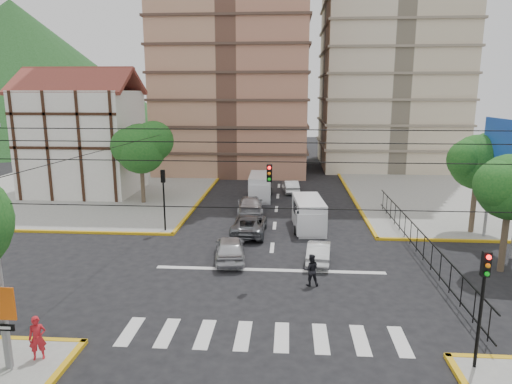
# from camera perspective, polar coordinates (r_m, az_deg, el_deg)

# --- Properties ---
(ground) EXTENTS (160.00, 160.00, 0.00)m
(ground) POSITION_cam_1_polar(r_m,az_deg,el_deg) (25.14, 1.60, -10.75)
(ground) COLOR black
(ground) RESTS_ON ground
(sidewalk_nw) EXTENTS (26.00, 26.00, 0.15)m
(sidewalk_nw) POSITION_cam_1_polar(r_m,az_deg,el_deg) (48.91, -21.38, -0.02)
(sidewalk_nw) COLOR gray
(sidewalk_nw) RESTS_ON ground
(sidewalk_ne) EXTENTS (26.00, 26.00, 0.15)m
(sidewalk_ne) POSITION_cam_1_polar(r_m,az_deg,el_deg) (48.12, 27.29, -0.76)
(sidewalk_ne) COLOR gray
(sidewalk_ne) RESTS_ON ground
(crosswalk_stripes) EXTENTS (12.00, 2.40, 0.01)m
(crosswalk_stripes) POSITION_cam_1_polar(r_m,az_deg,el_deg) (19.77, 0.80, -17.58)
(crosswalk_stripes) COLOR silver
(crosswalk_stripes) RESTS_ON ground
(stop_line) EXTENTS (13.00, 0.40, 0.01)m
(stop_line) POSITION_cam_1_polar(r_m,az_deg,el_deg) (26.24, 1.72, -9.71)
(stop_line) COLOR silver
(stop_line) RESTS_ON ground
(tudor_building) EXTENTS (10.80, 8.05, 12.23)m
(tudor_building) POSITION_cam_1_polar(r_m,az_deg,el_deg) (47.72, -20.78, 6.04)
(tudor_building) COLOR silver
(tudor_building) RESTS_ON ground
(distant_hill) EXTENTS (70.00, 70.00, 28.00)m
(distant_hill) POSITION_cam_1_polar(r_m,az_deg,el_deg) (108.69, -27.69, 13.21)
(distant_hill) COLOR #1C4517
(distant_hill) RESTS_ON ground
(park_fence) EXTENTS (0.10, 22.50, 1.66)m
(park_fence) POSITION_cam_1_polar(r_m,az_deg,el_deg) (30.39, 19.35, -7.30)
(park_fence) COLOR black
(park_fence) RESTS_ON ground
(billboard) EXTENTS (0.36, 6.20, 8.10)m
(billboard) POSITION_cam_1_polar(r_m,az_deg,el_deg) (32.30, 28.81, 3.97)
(billboard) COLOR slate
(billboard) RESTS_ON ground
(tree_park_a) EXTENTS (4.41, 3.60, 6.83)m
(tree_park_a) POSITION_cam_1_polar(r_m,az_deg,el_deg) (28.30, 29.38, 0.88)
(tree_park_a) COLOR #473828
(tree_park_a) RESTS_ON ground
(tree_park_c) EXTENTS (4.65, 3.80, 7.25)m
(tree_park_c) POSITION_cam_1_polar(r_m,az_deg,el_deg) (34.98, 26.14, 3.67)
(tree_park_c) COLOR #473828
(tree_park_c) RESTS_ON ground
(tree_tudor) EXTENTS (5.39, 4.40, 7.43)m
(tree_tudor) POSITION_cam_1_polar(r_m,az_deg,el_deg) (41.43, -14.09, 5.57)
(tree_tudor) COLOR #473828
(tree_tudor) RESTS_ON ground
(traffic_light_se) EXTENTS (0.28, 0.22, 4.40)m
(traffic_light_se) POSITION_cam_1_polar(r_m,az_deg,el_deg) (18.07, 26.50, -10.98)
(traffic_light_se) COLOR black
(traffic_light_se) RESTS_ON ground
(traffic_light_nw) EXTENTS (0.28, 0.22, 4.40)m
(traffic_light_nw) POSITION_cam_1_polar(r_m,az_deg,el_deg) (32.82, -11.48, 0.25)
(traffic_light_nw) COLOR black
(traffic_light_nw) RESTS_ON ground
(traffic_light_hanging) EXTENTS (18.00, 9.12, 0.92)m
(traffic_light_hanging) POSITION_cam_1_polar(r_m,az_deg,el_deg) (21.45, 1.46, 1.71)
(traffic_light_hanging) COLOR black
(traffic_light_hanging) RESTS_ON ground
(district_sign) EXTENTS (0.90, 0.12, 3.20)m
(district_sign) POSITION_cam_1_polar(r_m,az_deg,el_deg) (18.50, -29.01, -12.93)
(district_sign) COLOR slate
(district_sign) RESTS_ON ground
(van_right_lane) EXTENTS (2.40, 5.16, 2.25)m
(van_right_lane) POSITION_cam_1_polar(r_m,az_deg,el_deg) (33.44, 6.60, -2.91)
(van_right_lane) COLOR silver
(van_right_lane) RESTS_ON ground
(van_left_lane) EXTENTS (2.15, 5.14, 2.30)m
(van_left_lane) POSITION_cam_1_polar(r_m,az_deg,el_deg) (42.74, 0.53, 0.57)
(van_left_lane) COLOR silver
(van_left_lane) RESTS_ON ground
(car_silver_front_left) EXTENTS (2.33, 4.58, 1.49)m
(car_silver_front_left) POSITION_cam_1_polar(r_m,az_deg,el_deg) (27.52, -3.28, -7.01)
(car_silver_front_left) COLOR #B9BABE
(car_silver_front_left) RESTS_ON ground
(car_white_front_right) EXTENTS (1.70, 3.88, 1.24)m
(car_white_front_right) POSITION_cam_1_polar(r_m,az_deg,el_deg) (27.50, 7.86, -7.39)
(car_white_front_right) COLOR white
(car_white_front_right) RESTS_ON ground
(car_grey_mid_left) EXTENTS (2.40, 5.06, 1.40)m
(car_grey_mid_left) POSITION_cam_1_polar(r_m,az_deg,el_deg) (32.38, -0.84, -4.07)
(car_grey_mid_left) COLOR #595C61
(car_grey_mid_left) RESTS_ON ground
(car_silver_rear_left) EXTENTS (2.50, 5.25, 1.48)m
(car_silver_rear_left) POSITION_cam_1_polar(r_m,az_deg,el_deg) (37.74, -0.74, -1.61)
(car_silver_rear_left) COLOR #A9A9AD
(car_silver_rear_left) RESTS_ON ground
(car_darkgrey_mid_right) EXTENTS (1.60, 3.83, 1.30)m
(car_darkgrey_mid_right) POSITION_cam_1_polar(r_m,az_deg,el_deg) (38.52, 6.76, -1.55)
(car_darkgrey_mid_right) COLOR #262628
(car_darkgrey_mid_right) RESTS_ON ground
(car_white_rear_right) EXTENTS (1.82, 4.01, 1.28)m
(car_white_rear_right) POSITION_cam_1_polar(r_m,az_deg,el_deg) (45.78, 4.34, 0.72)
(car_white_rear_right) COLOR white
(car_white_rear_right) RESTS_ON ground
(pedestrian_sw_corner) EXTENTS (0.72, 0.60, 1.68)m
(pedestrian_sw_corner) POSITION_cam_1_polar(r_m,az_deg,el_deg) (19.45, -25.65, -16.12)
(pedestrian_sw_corner) COLOR red
(pedestrian_sw_corner) RESTS_ON sidewalk_sw
(pedestrian_crosswalk) EXTENTS (0.90, 0.74, 1.72)m
(pedestrian_crosswalk) POSITION_cam_1_polar(r_m,az_deg,el_deg) (24.14, 6.88, -9.64)
(pedestrian_crosswalk) COLOR black
(pedestrian_crosswalk) RESTS_ON ground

